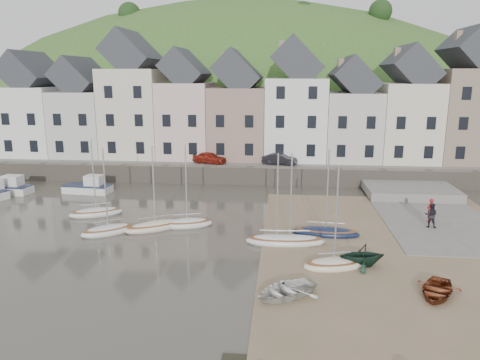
# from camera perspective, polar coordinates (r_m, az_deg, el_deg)

# --- Properties ---
(ground) EXTENTS (160.00, 160.00, 0.00)m
(ground) POSITION_cam_1_polar(r_m,az_deg,el_deg) (30.43, -1.07, -8.08)
(ground) COLOR #413D33
(ground) RESTS_ON ground
(quay_land) EXTENTS (90.00, 30.00, 1.50)m
(quay_land) POSITION_cam_1_polar(r_m,az_deg,el_deg) (61.14, 2.30, 3.46)
(quay_land) COLOR #345923
(quay_land) RESTS_ON ground
(quay_street) EXTENTS (70.00, 7.00, 0.10)m
(quay_street) POSITION_cam_1_polar(r_m,az_deg,el_deg) (49.70, 1.57, 2.15)
(quay_street) COLOR slate
(quay_street) RESTS_ON quay_land
(seawall) EXTENTS (70.00, 1.20, 1.80)m
(seawall) POSITION_cam_1_polar(r_m,az_deg,el_deg) (46.41, 1.28, 0.55)
(seawall) COLOR slate
(seawall) RESTS_ON ground
(beach) EXTENTS (18.00, 26.00, 0.06)m
(beach) POSITION_cam_1_polar(r_m,az_deg,el_deg) (31.23, 19.64, -8.26)
(beach) COLOR #776549
(beach) RESTS_ON ground
(slipway) EXTENTS (8.00, 18.00, 0.12)m
(slipway) POSITION_cam_1_polar(r_m,az_deg,el_deg) (39.60, 22.51, -3.96)
(slipway) COLOR slate
(slipway) RESTS_ON ground
(hillside) EXTENTS (134.40, 84.00, 84.00)m
(hillside) POSITION_cam_1_polar(r_m,az_deg,el_deg) (93.19, 0.06, -5.00)
(hillside) COLOR #345923
(hillside) RESTS_ON ground
(townhouse_terrace) EXTENTS (61.05, 8.00, 13.93)m
(townhouse_terrace) POSITION_cam_1_polar(r_m,az_deg,el_deg) (52.34, 3.82, 9.07)
(townhouse_terrace) COLOR silver
(townhouse_terrace) RESTS_ON quay_land
(sailboat_0) EXTENTS (4.40, 3.15, 6.32)m
(sailboat_0) POSITION_cam_1_polar(r_m,az_deg,el_deg) (38.14, -17.51, -3.86)
(sailboat_0) COLOR silver
(sailboat_0) RESTS_ON ground
(sailboat_1) EXTENTS (3.95, 3.48, 6.32)m
(sailboat_1) POSITION_cam_1_polar(r_m,az_deg,el_deg) (33.65, -16.13, -6.02)
(sailboat_1) COLOR silver
(sailboat_1) RESTS_ON ground
(sailboat_2) EXTENTS (4.64, 3.78, 6.32)m
(sailboat_2) POSITION_cam_1_polar(r_m,az_deg,el_deg) (33.78, -10.51, -5.65)
(sailboat_2) COLOR beige
(sailboat_2) RESTS_ON ground
(sailboat_3) EXTENTS (4.02, 2.54, 6.32)m
(sailboat_3) POSITION_cam_1_polar(r_m,az_deg,el_deg) (34.04, -6.60, -5.36)
(sailboat_3) COLOR silver
(sailboat_3) RESTS_ON ground
(sailboat_4) EXTENTS (4.82, 1.89, 6.32)m
(sailboat_4) POSITION_cam_1_polar(r_m,az_deg,el_deg) (30.60, 6.25, -7.52)
(sailboat_4) COLOR silver
(sailboat_4) RESTS_ON ground
(sailboat_5) EXTENTS (4.77, 1.90, 6.32)m
(sailboat_5) POSITION_cam_1_polar(r_m,az_deg,el_deg) (32.53, 10.63, -6.40)
(sailboat_5) COLOR #121C39
(sailboat_5) RESTS_ON ground
(sailboat_6) EXTENTS (4.11, 1.52, 6.32)m
(sailboat_6) POSITION_cam_1_polar(r_m,az_deg,el_deg) (30.56, 4.59, -7.50)
(sailboat_6) COLOR silver
(sailboat_6) RESTS_ON ground
(sailboat_7) EXTENTS (3.91, 2.38, 6.32)m
(sailboat_7) POSITION_cam_1_polar(r_m,az_deg,el_deg) (27.42, 11.64, -10.22)
(sailboat_7) COLOR beige
(sailboat_7) RESTS_ON ground
(motorboat_0) EXTENTS (5.11, 2.21, 1.70)m
(motorboat_0) POSITION_cam_1_polar(r_m,az_deg,el_deg) (48.32, -27.07, -0.79)
(motorboat_0) COLOR silver
(motorboat_0) RESTS_ON ground
(motorboat_2) EXTENTS (4.55, 2.11, 1.70)m
(motorboat_2) POSITION_cam_1_polar(r_m,az_deg,el_deg) (45.44, -18.31, -0.81)
(motorboat_2) COLOR silver
(motorboat_2) RESTS_ON ground
(rowboat_white) EXTENTS (4.17, 3.98, 0.70)m
(rowboat_white) POSITION_cam_1_polar(r_m,az_deg,el_deg) (23.69, 5.63, -13.52)
(rowboat_white) COLOR silver
(rowboat_white) RESTS_ON beach
(rowboat_green) EXTENTS (2.96, 2.66, 1.39)m
(rowboat_green) POSITION_cam_1_polar(r_m,az_deg,el_deg) (27.76, 14.96, -9.02)
(rowboat_green) COLOR #153123
(rowboat_green) RESTS_ON beach
(rowboat_red) EXTENTS (3.32, 3.73, 0.64)m
(rowboat_red) POSITION_cam_1_polar(r_m,az_deg,el_deg) (25.65, 23.30, -12.50)
(rowboat_red) COLOR brown
(rowboat_red) RESTS_ON beach
(person_red) EXTENTS (0.78, 0.74, 1.80)m
(person_red) POSITION_cam_1_polar(r_m,az_deg,el_deg) (37.20, 22.64, -3.49)
(person_red) COLOR maroon
(person_red) RESTS_ON slipway
(person_dark) EXTENTS (1.06, 0.95, 1.80)m
(person_dark) POSITION_cam_1_polar(r_m,az_deg,el_deg) (35.90, 22.73, -4.08)
(person_dark) COLOR black
(person_dark) RESTS_ON slipway
(car_left) EXTENTS (3.94, 2.50, 1.25)m
(car_left) POSITION_cam_1_polar(r_m,az_deg,el_deg) (49.11, -3.81, 2.80)
(car_left) COLOR maroon
(car_left) RESTS_ON quay_street
(car_right) EXTENTS (3.86, 1.99, 1.21)m
(car_right) POSITION_cam_1_polar(r_m,az_deg,el_deg) (48.49, 4.99, 2.62)
(car_right) COLOR black
(car_right) RESTS_ON quay_street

